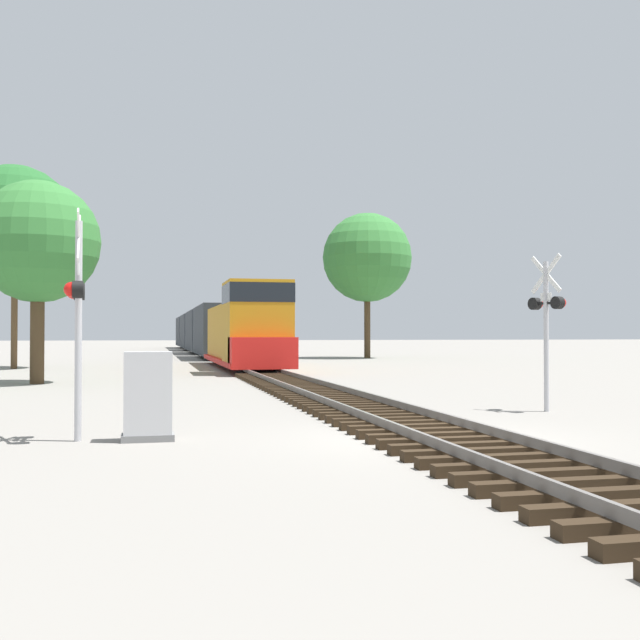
% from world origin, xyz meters
% --- Properties ---
extents(ground_plane, '(400.00, 400.00, 0.00)m').
position_xyz_m(ground_plane, '(0.00, 0.00, 0.00)').
color(ground_plane, gray).
extents(rail_track_bed, '(2.60, 160.00, 0.31)m').
position_xyz_m(rail_track_bed, '(0.00, -0.00, 0.14)').
color(rail_track_bed, black).
rests_on(rail_track_bed, ground).
extents(freight_train, '(2.96, 72.04, 4.28)m').
position_xyz_m(freight_train, '(0.00, 55.43, 2.00)').
color(freight_train, '#B77A14').
rests_on(freight_train, ground).
extents(crossing_signal_near, '(0.36, 1.01, 3.98)m').
position_xyz_m(crossing_signal_near, '(-6.09, 1.14, 2.38)').
color(crossing_signal_near, '#B7B7BC').
rests_on(crossing_signal_near, ground).
extents(crossing_signal_far, '(0.58, 1.00, 3.75)m').
position_xyz_m(crossing_signal_far, '(4.39, 3.80, 2.32)').
color(crossing_signal_far, '#B7B7BC').
rests_on(crossing_signal_far, ground).
extents(relay_cabinet, '(0.90, 0.51, 1.54)m').
position_xyz_m(relay_cabinet, '(-4.89, 0.91, 0.76)').
color(relay_cabinet, slate).
rests_on(relay_cabinet, ground).
extents(tree_far_right, '(4.54, 4.54, 7.54)m').
position_xyz_m(tree_far_right, '(-8.92, 16.91, 5.24)').
color(tree_far_right, '#473521').
rests_on(tree_far_right, ground).
extents(tree_mid_background, '(6.34, 6.34, 10.79)m').
position_xyz_m(tree_mid_background, '(-11.85, 29.71, 7.60)').
color(tree_mid_background, brown).
rests_on(tree_mid_background, ground).
extents(tree_deep_background, '(6.78, 6.78, 11.05)m').
position_xyz_m(tree_deep_background, '(11.29, 42.22, 7.64)').
color(tree_deep_background, '#473521').
rests_on(tree_deep_background, ground).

